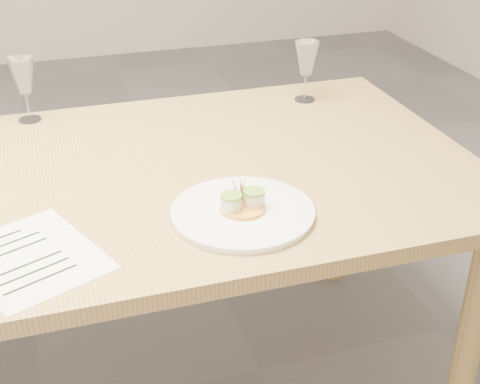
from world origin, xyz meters
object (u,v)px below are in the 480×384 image
object	(u,v)px
wine_glass_1	(23,77)
wine_glass_2	(307,60)
dining_table	(3,217)
recipe_sheet	(31,257)
dinner_plate	(243,211)

from	to	relation	value
wine_glass_1	wine_glass_2	world-z (taller)	wine_glass_1
dining_table	recipe_sheet	size ratio (longest dim) A/B	6.48
dining_table	wine_glass_2	distance (m)	1.01
dining_table	recipe_sheet	distance (m)	0.32
dinner_plate	recipe_sheet	size ratio (longest dim) A/B	0.86
dining_table	recipe_sheet	xyz separation A→B (m)	(0.07, -0.30, 0.07)
dining_table	wine_glass_1	size ratio (longest dim) A/B	12.73
recipe_sheet	wine_glass_1	xyz separation A→B (m)	(0.02, 0.74, 0.13)
recipe_sheet	wine_glass_2	xyz separation A→B (m)	(0.86, 0.66, 0.13)
recipe_sheet	wine_glass_2	bearing A→B (deg)	14.04
dining_table	dinner_plate	size ratio (longest dim) A/B	7.50
wine_glass_2	wine_glass_1	bearing A→B (deg)	174.11
dining_table	wine_glass_2	world-z (taller)	wine_glass_2
recipe_sheet	wine_glass_1	bearing A→B (deg)	64.99
dinner_plate	recipe_sheet	xyz separation A→B (m)	(-0.46, -0.03, -0.01)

